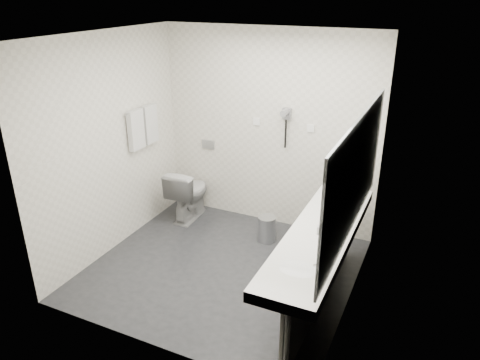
% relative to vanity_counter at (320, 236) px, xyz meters
% --- Properties ---
extents(floor, '(2.80, 2.80, 0.00)m').
position_rel_vanity_counter_xyz_m(floor, '(-1.12, 0.20, -0.80)').
color(floor, '#28292D').
rests_on(floor, ground).
extents(ceiling, '(2.80, 2.80, 0.00)m').
position_rel_vanity_counter_xyz_m(ceiling, '(-1.12, 0.20, 1.70)').
color(ceiling, white).
rests_on(ceiling, wall_back).
extents(wall_back, '(2.80, 0.00, 2.80)m').
position_rel_vanity_counter_xyz_m(wall_back, '(-1.12, 1.50, 0.45)').
color(wall_back, white).
rests_on(wall_back, floor).
extents(wall_front, '(2.80, 0.00, 2.80)m').
position_rel_vanity_counter_xyz_m(wall_front, '(-1.12, -1.10, 0.45)').
color(wall_front, white).
rests_on(wall_front, floor).
extents(wall_left, '(0.00, 2.60, 2.60)m').
position_rel_vanity_counter_xyz_m(wall_left, '(-2.52, 0.20, 0.45)').
color(wall_left, white).
rests_on(wall_left, floor).
extents(wall_right, '(0.00, 2.60, 2.60)m').
position_rel_vanity_counter_xyz_m(wall_right, '(0.27, 0.20, 0.45)').
color(wall_right, white).
rests_on(wall_right, floor).
extents(vanity_counter, '(0.55, 2.20, 0.10)m').
position_rel_vanity_counter_xyz_m(vanity_counter, '(0.00, 0.00, 0.00)').
color(vanity_counter, white).
rests_on(vanity_counter, floor).
extents(vanity_panel, '(0.03, 2.15, 0.75)m').
position_rel_vanity_counter_xyz_m(vanity_panel, '(0.02, 0.00, -0.42)').
color(vanity_panel, '#9B9A92').
rests_on(vanity_panel, floor).
extents(vanity_post_near, '(0.06, 0.06, 0.75)m').
position_rel_vanity_counter_xyz_m(vanity_post_near, '(0.05, -1.04, -0.42)').
color(vanity_post_near, silver).
rests_on(vanity_post_near, floor).
extents(vanity_post_far, '(0.06, 0.06, 0.75)m').
position_rel_vanity_counter_xyz_m(vanity_post_far, '(0.05, 1.04, -0.42)').
color(vanity_post_far, silver).
rests_on(vanity_post_far, floor).
extents(mirror, '(0.02, 2.20, 1.05)m').
position_rel_vanity_counter_xyz_m(mirror, '(0.26, 0.00, 0.65)').
color(mirror, '#B2BCC6').
rests_on(mirror, wall_right).
extents(basin_near, '(0.40, 0.31, 0.05)m').
position_rel_vanity_counter_xyz_m(basin_near, '(0.00, -0.65, 0.04)').
color(basin_near, white).
rests_on(basin_near, vanity_counter).
extents(basin_far, '(0.40, 0.31, 0.05)m').
position_rel_vanity_counter_xyz_m(basin_far, '(0.00, 0.65, 0.04)').
color(basin_far, white).
rests_on(basin_far, vanity_counter).
extents(faucet_near, '(0.04, 0.04, 0.15)m').
position_rel_vanity_counter_xyz_m(faucet_near, '(0.19, -0.65, 0.12)').
color(faucet_near, silver).
rests_on(faucet_near, vanity_counter).
extents(faucet_far, '(0.04, 0.04, 0.15)m').
position_rel_vanity_counter_xyz_m(faucet_far, '(0.19, 0.65, 0.12)').
color(faucet_far, silver).
rests_on(faucet_far, vanity_counter).
extents(soap_bottle_a, '(0.06, 0.06, 0.12)m').
position_rel_vanity_counter_xyz_m(soap_bottle_a, '(0.00, -0.04, 0.11)').
color(soap_bottle_a, white).
rests_on(soap_bottle_a, vanity_counter).
extents(soap_bottle_b, '(0.10, 0.10, 0.09)m').
position_rel_vanity_counter_xyz_m(soap_bottle_b, '(0.10, 0.09, 0.10)').
color(soap_bottle_b, white).
rests_on(soap_bottle_b, vanity_counter).
extents(soap_bottle_c, '(0.06, 0.06, 0.13)m').
position_rel_vanity_counter_xyz_m(soap_bottle_c, '(0.08, -0.03, 0.12)').
color(soap_bottle_c, white).
rests_on(soap_bottle_c, vanity_counter).
extents(glass_left, '(0.07, 0.07, 0.11)m').
position_rel_vanity_counter_xyz_m(glass_left, '(0.15, 0.19, 0.10)').
color(glass_left, silver).
rests_on(glass_left, vanity_counter).
extents(toilet, '(0.43, 0.72, 0.71)m').
position_rel_vanity_counter_xyz_m(toilet, '(-2.09, 1.12, -0.44)').
color(toilet, white).
rests_on(toilet, floor).
extents(flush_plate, '(0.18, 0.02, 0.12)m').
position_rel_vanity_counter_xyz_m(flush_plate, '(-1.98, 1.49, 0.15)').
color(flush_plate, '#B2B5BA').
rests_on(flush_plate, wall_back).
extents(pedal_bin, '(0.27, 0.27, 0.31)m').
position_rel_vanity_counter_xyz_m(pedal_bin, '(-0.91, 0.98, -0.64)').
color(pedal_bin, '#B2B5BA').
rests_on(pedal_bin, floor).
extents(bin_lid, '(0.22, 0.22, 0.02)m').
position_rel_vanity_counter_xyz_m(bin_lid, '(-0.91, 0.98, -0.48)').
color(bin_lid, '#B2B5BA').
rests_on(bin_lid, pedal_bin).
extents(towel_rail, '(0.02, 0.62, 0.02)m').
position_rel_vanity_counter_xyz_m(towel_rail, '(-2.47, 0.75, 0.75)').
color(towel_rail, silver).
rests_on(towel_rail, wall_left).
extents(towel_near, '(0.07, 0.24, 0.48)m').
position_rel_vanity_counter_xyz_m(towel_near, '(-2.46, 0.61, 0.53)').
color(towel_near, silver).
rests_on(towel_near, towel_rail).
extents(towel_far, '(0.07, 0.24, 0.48)m').
position_rel_vanity_counter_xyz_m(towel_far, '(-2.46, 0.89, 0.53)').
color(towel_far, silver).
rests_on(towel_far, towel_rail).
extents(dryer_cradle, '(0.10, 0.04, 0.14)m').
position_rel_vanity_counter_xyz_m(dryer_cradle, '(-0.88, 1.47, 0.70)').
color(dryer_cradle, gray).
rests_on(dryer_cradle, wall_back).
extents(dryer_barrel, '(0.08, 0.14, 0.08)m').
position_rel_vanity_counter_xyz_m(dryer_barrel, '(-0.88, 1.40, 0.73)').
color(dryer_barrel, gray).
rests_on(dryer_barrel, dryer_cradle).
extents(dryer_cord, '(0.02, 0.02, 0.35)m').
position_rel_vanity_counter_xyz_m(dryer_cord, '(-0.88, 1.46, 0.45)').
color(dryer_cord, black).
rests_on(dryer_cord, dryer_cradle).
extents(switch_plate_a, '(0.09, 0.02, 0.09)m').
position_rel_vanity_counter_xyz_m(switch_plate_a, '(-1.27, 1.49, 0.55)').
color(switch_plate_a, white).
rests_on(switch_plate_a, wall_back).
extents(switch_plate_b, '(0.09, 0.02, 0.09)m').
position_rel_vanity_counter_xyz_m(switch_plate_b, '(-0.57, 1.49, 0.55)').
color(switch_plate_b, white).
rests_on(switch_plate_b, wall_back).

